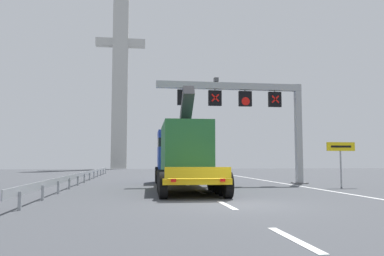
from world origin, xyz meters
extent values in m
plane|color=#424449|center=(0.00, 0.00, 0.00)|extent=(112.00, 112.00, 0.00)
cube|color=silver|center=(-0.48, -6.00, 0.01)|extent=(0.20, 2.60, 0.01)
cube|color=silver|center=(-0.48, -0.10, 0.01)|extent=(0.20, 2.60, 0.01)
cube|color=silver|center=(-0.48, 5.81, 0.01)|extent=(0.20, 2.60, 0.01)
cube|color=silver|center=(-0.48, 11.71, 0.01)|extent=(0.20, 2.60, 0.01)
cube|color=silver|center=(-0.48, 17.61, 0.01)|extent=(0.20, 2.60, 0.01)
cube|color=silver|center=(-0.48, 23.51, 0.01)|extent=(0.20, 2.60, 0.01)
cube|color=silver|center=(-0.48, 29.42, 0.01)|extent=(0.20, 2.60, 0.01)
cube|color=silver|center=(-0.48, 35.32, 0.01)|extent=(0.20, 2.60, 0.01)
cube|color=silver|center=(-0.48, 41.22, 0.01)|extent=(0.20, 2.60, 0.01)
cube|color=silver|center=(6.20, 12.00, 0.01)|extent=(0.20, 63.00, 0.01)
cube|color=#9EA0A5|center=(7.29, 11.55, 3.41)|extent=(0.40, 0.40, 6.82)
cube|color=slate|center=(7.29, 11.55, 0.04)|extent=(0.90, 0.90, 0.08)
cube|color=#9EA0A5|center=(2.50, 11.55, 6.57)|extent=(9.97, 0.44, 0.44)
cube|color=#4C4C51|center=(1.54, 11.55, 6.97)|extent=(0.28, 0.40, 0.28)
cube|color=black|center=(5.64, 11.55, 5.73)|extent=(0.88, 0.24, 1.03)
cube|color=#9EA0A5|center=(5.64, 11.55, 6.30)|extent=(0.08, 0.08, 0.16)
cube|color=red|center=(5.64, 11.42, 5.73)|extent=(0.54, 0.02, 0.54)
cube|color=red|center=(5.64, 11.42, 5.73)|extent=(0.54, 0.02, 0.54)
cube|color=black|center=(3.55, 11.55, 5.73)|extent=(0.88, 0.24, 1.03)
cube|color=#9EA0A5|center=(3.55, 11.55, 6.30)|extent=(0.08, 0.08, 0.16)
cone|color=red|center=(3.55, 11.42, 5.54)|extent=(0.56, 0.02, 0.56)
cube|color=black|center=(1.46, 11.55, 5.73)|extent=(0.88, 0.24, 1.03)
cube|color=#9EA0A5|center=(1.46, 11.55, 6.30)|extent=(0.08, 0.08, 0.16)
cube|color=red|center=(1.46, 11.42, 5.73)|extent=(0.54, 0.02, 0.54)
cube|color=red|center=(1.46, 11.42, 5.73)|extent=(0.54, 0.02, 0.54)
cube|color=black|center=(-0.63, 11.55, 5.73)|extent=(0.88, 0.24, 1.03)
cube|color=#9EA0A5|center=(-0.63, 11.55, 6.30)|extent=(0.08, 0.08, 0.16)
cone|color=orange|center=(-0.63, 11.42, 5.83)|extent=(0.32, 0.32, 0.36)
cube|color=yellow|center=(-1.11, 6.88, 0.73)|extent=(3.07, 10.47, 0.24)
cube|color=yellow|center=(-1.24, 1.60, 1.10)|extent=(2.66, 0.15, 0.44)
cylinder|color=black|center=(-2.57, 2.41, 0.55)|extent=(0.35, 1.11, 1.10)
cylinder|color=black|center=(0.13, 2.34, 0.55)|extent=(0.35, 1.11, 1.10)
cylinder|color=black|center=(-2.55, 3.46, 0.55)|extent=(0.35, 1.11, 1.10)
cylinder|color=black|center=(0.15, 3.39, 0.55)|extent=(0.35, 1.11, 1.10)
cylinder|color=black|center=(-2.52, 4.51, 0.55)|extent=(0.35, 1.11, 1.10)
cylinder|color=black|center=(0.18, 4.44, 0.55)|extent=(0.35, 1.11, 1.10)
cylinder|color=black|center=(-2.49, 5.56, 0.55)|extent=(0.35, 1.11, 1.10)
cylinder|color=black|center=(0.21, 5.49, 0.55)|extent=(0.35, 1.11, 1.10)
cylinder|color=black|center=(-2.46, 6.61, 0.55)|extent=(0.35, 1.11, 1.10)
cylinder|color=black|center=(0.24, 6.54, 0.55)|extent=(0.35, 1.11, 1.10)
cube|color=#1E38AD|center=(-0.92, 13.97, 2.10)|extent=(2.66, 3.27, 3.10)
cube|color=black|center=(-0.92, 13.97, 2.80)|extent=(2.69, 3.29, 0.60)
cylinder|color=black|center=(-2.18, 14.89, 0.55)|extent=(0.37, 1.11, 1.10)
cylinder|color=black|center=(0.39, 14.82, 0.55)|extent=(0.37, 1.11, 1.10)
cylinder|color=black|center=(-2.24, 12.89, 0.55)|extent=(0.37, 1.11, 1.10)
cylinder|color=black|center=(0.34, 12.82, 0.55)|extent=(0.37, 1.11, 1.10)
cube|color=#236638|center=(-1.10, 7.28, 2.20)|extent=(2.53, 5.78, 2.70)
cube|color=#2D2D33|center=(-1.12, 6.42, 4.15)|extent=(0.64, 2.96, 2.29)
cube|color=red|center=(-2.23, 1.58, 0.80)|extent=(0.20, 0.07, 0.12)
cube|color=red|center=(-0.27, 1.53, 0.80)|extent=(0.20, 0.07, 0.12)
cylinder|color=#9EA0A5|center=(8.28, 7.87, 1.32)|extent=(0.10, 0.10, 2.65)
cube|color=yellow|center=(8.28, 7.81, 2.39)|extent=(1.77, 0.06, 0.52)
cube|color=black|center=(8.28, 7.78, 2.39)|extent=(1.27, 0.01, 0.12)
cube|color=#999EA3|center=(-7.39, 16.10, 0.60)|extent=(0.04, 36.21, 0.32)
cube|color=#999EA3|center=(-7.33, -0.49, 0.30)|extent=(0.10, 0.10, 0.60)
cube|color=#999EA3|center=(-7.33, 2.53, 0.30)|extent=(0.10, 0.10, 0.60)
cube|color=#999EA3|center=(-7.33, 5.54, 0.30)|extent=(0.10, 0.10, 0.60)
cube|color=#999EA3|center=(-7.33, 8.56, 0.30)|extent=(0.10, 0.10, 0.60)
cube|color=#999EA3|center=(-7.33, 11.58, 0.30)|extent=(0.10, 0.10, 0.60)
cube|color=#999EA3|center=(-7.33, 14.59, 0.30)|extent=(0.10, 0.10, 0.60)
cube|color=#999EA3|center=(-7.33, 17.61, 0.30)|extent=(0.10, 0.10, 0.60)
cube|color=#999EA3|center=(-7.33, 20.63, 0.30)|extent=(0.10, 0.10, 0.60)
cube|color=#999EA3|center=(-7.33, 23.65, 0.30)|extent=(0.10, 0.10, 0.60)
cube|color=#999EA3|center=(-7.33, 26.66, 0.30)|extent=(0.10, 0.10, 0.60)
cube|color=#999EA3|center=(-7.33, 29.68, 0.30)|extent=(0.10, 0.10, 0.60)
cube|color=#999EA3|center=(-7.33, 32.70, 0.30)|extent=(0.10, 0.10, 0.60)
cube|color=#B7B7B2|center=(-7.00, 57.54, 18.73)|extent=(2.80, 2.00, 37.45)
cube|color=#B7B7B2|center=(-7.00, 57.54, 23.22)|extent=(9.00, 1.60, 1.40)
camera|label=1|loc=(-3.62, -13.58, 1.60)|focal=36.13mm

